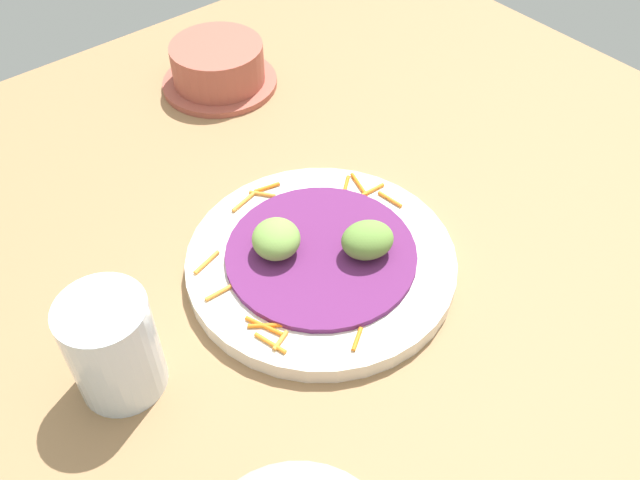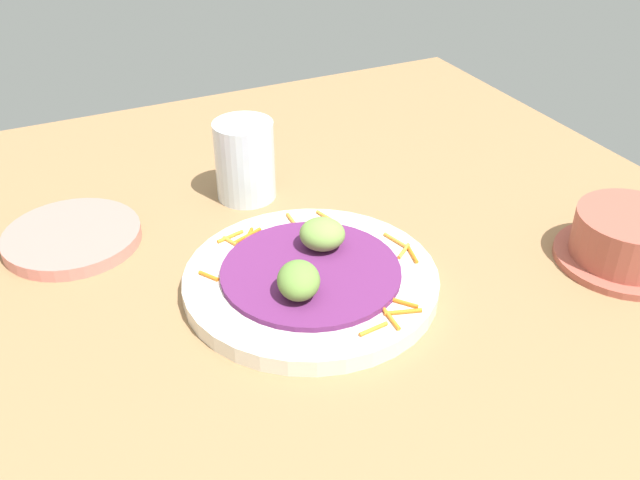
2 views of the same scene
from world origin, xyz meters
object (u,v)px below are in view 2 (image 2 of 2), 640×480
Objects in this scene: guac_scoop_left at (322,234)px; guac_scoop_center at (299,280)px; main_plate at (311,281)px; side_plate_small at (72,237)px; water_glass at (245,160)px; terracotta_bowl at (628,240)px.

guac_scoop_center reaches higher than guac_scoop_left.
side_plate_small is at bearing -43.17° from main_plate.
water_glass reaches higher than guac_scoop_center.
main_plate is 5.30cm from guac_scoop_left.
terracotta_bowl is (-29.90, 13.26, -1.32)cm from guac_scoop_left.
guac_scoop_left is 0.96× the size of guac_scoop_center.
main_plate is 1.71× the size of side_plate_small.
guac_scoop_left is at bearing -130.90° from main_plate.
terracotta_bowl is at bearing 156.08° from guac_scoop_left.
guac_scoop_center reaches higher than side_plate_small.
side_plate_small is at bearing -51.70° from guac_scoop_center.
guac_scoop_center is 0.33× the size of side_plate_small.
terracotta_bowl is at bearing 151.14° from side_plate_small.
side_plate_small is at bearing -34.53° from guac_scoop_left.
guac_scoop_center is (5.61, 6.48, 0.06)cm from guac_scoop_left.
guac_scoop_left is 8.57cm from guac_scoop_center.
terracotta_bowl is (-35.51, 6.78, -1.38)cm from guac_scoop_center.
main_plate is 5.34cm from guac_scoop_center.
terracotta_bowl reaches higher than guac_scoop_left.
guac_scoop_center is 0.34× the size of terracotta_bowl.
main_plate is at bearing 136.83° from side_plate_small.
guac_scoop_center is at bearing 49.10° from guac_scoop_left.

